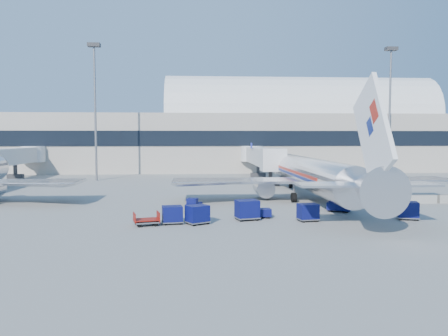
{
  "coord_description": "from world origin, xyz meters",
  "views": [
    {
      "loc": [
        -3.33,
        -43.76,
        7.17
      ],
      "look_at": [
        -0.18,
        6.0,
        3.68
      ],
      "focal_mm": 35.0,
      "sensor_mm": 36.0,
      "label": 1
    }
  ],
  "objects": [
    {
      "name": "cart_train_c",
      "position": [
        -5.35,
        -7.74,
        0.8
      ],
      "size": [
        1.9,
        1.58,
        1.5
      ],
      "rotation": [
        0.0,
        0.0,
        0.18
      ],
      "color": "#090D48",
      "rests_on": "ground"
    },
    {
      "name": "cart_solo_far",
      "position": [
        15.08,
        -7.11,
        0.84
      ],
      "size": [
        2.08,
        1.78,
        1.57
      ],
      "rotation": [
        0.0,
        0.0,
        -0.27
      ],
      "color": "#090D48",
      "rests_on": "ground"
    },
    {
      "name": "barrier_near",
      "position": [
        18.0,
        2.0,
        0.45
      ],
      "size": [
        3.0,
        0.55,
        0.9
      ],
      "primitive_type": "cube",
      "color": "#9E9E96",
      "rests_on": "ground"
    },
    {
      "name": "cart_solo_near",
      "position": [
        6.2,
        -7.27,
        0.8
      ],
      "size": [
        1.89,
        1.57,
        1.5
      ],
      "rotation": [
        0.0,
        0.0,
        0.17
      ],
      "color": "#090D48",
      "rests_on": "ground"
    },
    {
      "name": "terminal",
      "position": [
        -13.6,
        55.96,
        7.52
      ],
      "size": [
        170.0,
        28.15,
        21.0
      ],
      "color": "#B2AA9E",
      "rests_on": "ground"
    },
    {
      "name": "cart_train_a",
      "position": [
        1.05,
        -6.43,
        0.93
      ],
      "size": [
        2.28,
        1.94,
        1.74
      ],
      "rotation": [
        0.0,
        0.0,
        0.25
      ],
      "color": "#090D48",
      "rests_on": "ground"
    },
    {
      "name": "mast_west",
      "position": [
        -20.0,
        30.0,
        14.79
      ],
      "size": [
        2.0,
        1.2,
        22.6
      ],
      "color": "slate",
      "rests_on": "ground"
    },
    {
      "name": "ground",
      "position": [
        0.0,
        0.0,
        0.0
      ],
      "size": [
        260.0,
        260.0,
        0.0
      ],
      "primitive_type": "plane",
      "color": "gray",
      "rests_on": "ground"
    },
    {
      "name": "barrier_mid",
      "position": [
        21.3,
        2.0,
        0.45
      ],
      "size": [
        3.0,
        0.55,
        0.9
      ],
      "primitive_type": "cube",
      "color": "#9E9E96",
      "rests_on": "ground"
    },
    {
      "name": "tug_right",
      "position": [
        10.35,
        -2.7,
        0.66
      ],
      "size": [
        2.48,
        2.02,
        1.45
      ],
      "rotation": [
        0.0,
        0.0,
        -0.49
      ],
      "color": "#090D48",
      "rests_on": "ground"
    },
    {
      "name": "tug_left",
      "position": [
        -3.63,
        -2.24,
        0.65
      ],
      "size": [
        1.69,
        2.41,
        1.42
      ],
      "rotation": [
        0.0,
        0.0,
        1.27
      ],
      "color": "#090D48",
      "rests_on": "ground"
    },
    {
      "name": "mast_east",
      "position": [
        30.0,
        30.0,
        14.79
      ],
      "size": [
        2.0,
        1.2,
        22.6
      ],
      "color": "slate",
      "rests_on": "ground"
    },
    {
      "name": "jetbridge_near",
      "position": [
        7.6,
        30.81,
        3.93
      ],
      "size": [
        4.4,
        27.5,
        6.25
      ],
      "color": "silver",
      "rests_on": "ground"
    },
    {
      "name": "cart_train_b",
      "position": [
        -3.27,
        -7.99,
        0.84
      ],
      "size": [
        2.23,
        2.09,
        1.57
      ],
      "rotation": [
        0.0,
        0.0,
        0.54
      ],
      "color": "#090D48",
      "rests_on": "ground"
    },
    {
      "name": "cart_open_red",
      "position": [
        -7.39,
        -8.34,
        0.39
      ],
      "size": [
        2.33,
        1.9,
        0.55
      ],
      "rotation": [
        0.0,
        0.0,
        0.25
      ],
      "color": "slate",
      "rests_on": "ground"
    },
    {
      "name": "tug_lead",
      "position": [
        2.14,
        -5.53,
        0.62
      ],
      "size": [
        2.14,
        1.16,
        1.36
      ],
      "rotation": [
        0.0,
        0.0,
        0.06
      ],
      "color": "#090D48",
      "rests_on": "ground"
    },
    {
      "name": "jetbridge_mid",
      "position": [
        -34.4,
        30.81,
        3.93
      ],
      "size": [
        4.4,
        27.5,
        6.25
      ],
      "color": "silver",
      "rests_on": "ground"
    },
    {
      "name": "airliner_main",
      "position": [
        10.0,
        4.51,
        2.93
      ],
      "size": [
        32.0,
        37.26,
        12.07
      ],
      "color": "silver",
      "rests_on": "ground"
    }
  ]
}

